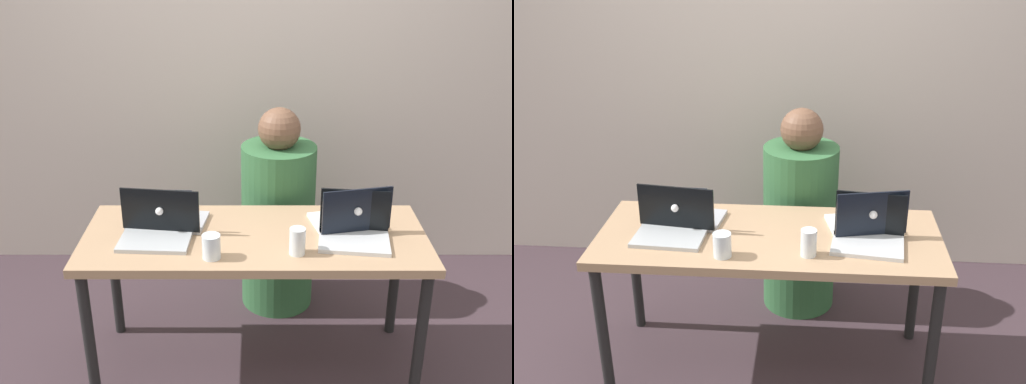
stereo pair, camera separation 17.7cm
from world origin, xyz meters
The scene contains 10 objects.
ground_plane centered at (0.00, 0.00, 0.00)m, with size 12.00×12.00×0.00m, color #3D2E34.
back_wall centered at (0.00, 1.11, 1.21)m, with size 4.50×0.10×2.42m, color beige.
desk centered at (0.00, 0.00, 0.64)m, with size 1.53×0.61×0.71m.
person_at_center centered at (0.12, 0.56, 0.50)m, with size 0.49×0.49×1.13m.
laptop_back_right centered at (0.43, 0.08, 0.76)m, with size 0.36×0.29×0.22m.
laptop_back_left centered at (-0.41, 0.08, 0.76)m, with size 0.37×0.27×0.21m.
laptop_front_right centered at (0.43, -0.05, 0.75)m, with size 0.33×0.26×0.21m.
laptop_front_left centered at (-0.43, -0.04, 0.75)m, with size 0.32×0.24×0.20m.
water_glass_left centered at (-0.18, -0.20, 0.75)m, with size 0.08×0.08×0.10m.
water_glass_right centered at (0.18, -0.17, 0.76)m, with size 0.07×0.07×0.12m.
Camera 2 is at (0.18, -2.35, 1.95)m, focal length 42.00 mm.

